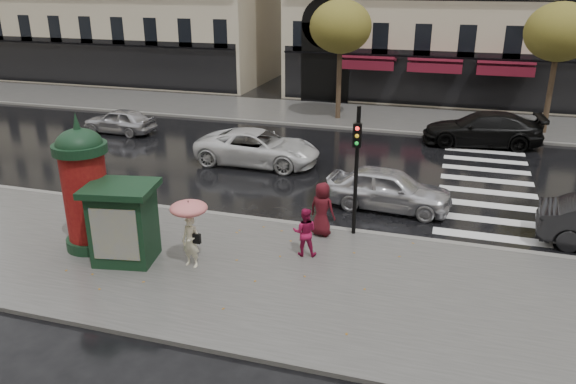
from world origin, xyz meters
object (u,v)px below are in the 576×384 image
(man_burgundy, at_px, (322,209))
(car_silver, at_px, (389,189))
(traffic_light, at_px, (357,159))
(car_black, at_px, (482,129))
(woman_umbrella, at_px, (190,223))
(morris_column, at_px, (85,185))
(car_white, at_px, (258,148))
(car_far_silver, at_px, (120,121))
(woman_red, at_px, (305,232))
(newsstand, at_px, (124,222))

(man_burgundy, distance_m, car_silver, 3.49)
(traffic_light, height_order, car_black, traffic_light)
(car_black, bearing_deg, woman_umbrella, -32.60)
(morris_column, xyz_separation_m, car_silver, (8.07, 5.87, -1.34))
(morris_column, relative_size, car_white, 0.76)
(car_white, distance_m, car_black, 11.19)
(car_silver, distance_m, car_far_silver, 16.17)
(car_white, bearing_deg, woman_red, -151.30)
(morris_column, height_order, car_white, morris_column)
(woman_umbrella, height_order, car_black, woman_umbrella)
(woman_umbrella, bearing_deg, woman_red, 28.90)
(man_burgundy, xyz_separation_m, car_silver, (1.67, 3.05, -0.23))
(newsstand, distance_m, car_black, 18.64)
(car_white, distance_m, car_far_silver, 9.19)
(woman_umbrella, height_order, man_burgundy, woman_umbrella)
(woman_umbrella, distance_m, car_far_silver, 16.09)
(newsstand, bearing_deg, car_silver, 43.79)
(man_burgundy, relative_size, newsstand, 0.76)
(car_white, bearing_deg, car_silver, -119.07)
(woman_red, xyz_separation_m, car_black, (5.10, 14.01, -0.04))
(man_burgundy, xyz_separation_m, car_white, (-4.48, 6.51, -0.23))
(car_silver, height_order, car_far_silver, car_silver)
(car_far_silver, bearing_deg, woman_umbrella, 42.35)
(woman_umbrella, xyz_separation_m, woman_red, (2.84, 1.57, -0.58))
(newsstand, distance_m, car_far_silver, 15.11)
(car_far_silver, bearing_deg, morris_column, 32.09)
(woman_umbrella, height_order, newsstand, newsstand)
(woman_red, height_order, traffic_light, traffic_light)
(woman_umbrella, xyz_separation_m, car_far_silver, (-10.23, 12.40, -0.77))
(car_white, xyz_separation_m, car_far_silver, (-8.74, 2.83, -0.09))
(car_silver, bearing_deg, car_black, -14.68)
(woman_red, height_order, car_black, car_black)
(car_far_silver, bearing_deg, car_silver, 69.91)
(car_silver, bearing_deg, traffic_light, 169.60)
(woman_umbrella, relative_size, traffic_light, 0.49)
(car_black, bearing_deg, woman_red, -25.60)
(woman_umbrella, distance_m, car_silver, 7.71)
(car_far_silver, bearing_deg, woman_red, 53.17)
(newsstand, height_order, car_far_silver, newsstand)
(woman_umbrella, height_order, car_far_silver, woman_umbrella)
(woman_red, distance_m, car_silver, 4.89)
(newsstand, bearing_deg, morris_column, 163.00)
(man_burgundy, distance_m, car_black, 13.47)
(traffic_light, bearing_deg, man_burgundy, -161.31)
(car_silver, bearing_deg, man_burgundy, 155.71)
(morris_column, height_order, car_black, morris_column)
(man_burgundy, xyz_separation_m, car_black, (4.95, 12.52, -0.17))
(man_burgundy, distance_m, newsstand, 5.92)
(man_burgundy, height_order, car_white, man_burgundy)
(traffic_light, relative_size, car_black, 0.73)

